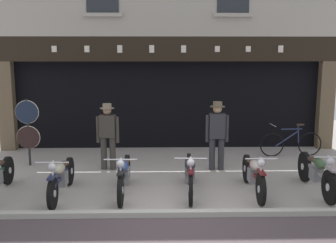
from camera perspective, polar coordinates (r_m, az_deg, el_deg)
shop_facade at (r=13.91m, az=-0.22°, el=4.77°), size 10.14×4.42×6.06m
motorcycle_left at (r=8.58m, az=-14.63°, el=-7.43°), size 0.62×2.04×0.90m
motorcycle_center_left at (r=8.44m, az=-6.15°, el=-7.34°), size 0.62×2.02×0.92m
motorcycle_center at (r=8.49m, az=3.04°, el=-7.19°), size 0.62×2.04×0.92m
motorcycle_center_right at (r=8.66m, az=11.83°, el=-7.09°), size 0.62×2.00×0.92m
motorcycle_right at (r=9.07m, az=19.99°, el=-6.61°), size 0.62×2.08×0.93m
salesman_left at (r=10.14m, az=-8.39°, el=-1.63°), size 0.56×0.35×1.64m
shopkeeper_center at (r=10.07m, az=6.83°, el=-1.49°), size 0.56×0.36×1.69m
tyre_sign_pole at (r=10.93m, az=-18.93°, el=-0.56°), size 0.59×0.06×1.71m
advert_board_near at (r=12.45m, az=8.24°, el=4.36°), size 0.75×0.03×0.91m
advert_board_far at (r=12.68m, az=13.07°, el=4.16°), size 0.74×0.03×0.89m
leaning_bicycle at (r=11.94m, az=16.78°, el=-2.88°), size 1.76×0.50×0.93m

